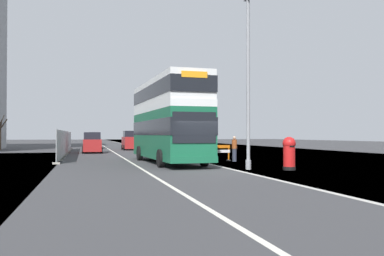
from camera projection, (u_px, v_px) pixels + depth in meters
The scene contains 10 objects.
ground at pixel (213, 172), 20.97m from camera, with size 140.00×280.00×0.10m.
double_decker_bus at pixel (168, 119), 26.68m from camera, with size 3.15×11.59×5.22m.
lamppost_foreground at pixel (248, 87), 21.64m from camera, with size 0.29×0.70×9.02m.
red_pillar_postbox at pixel (289, 152), 21.25m from camera, with size 0.66×0.66×1.69m.
roadworks_barrier at pixel (217, 151), 28.52m from camera, with size 1.84×0.48×1.08m.
construction_site_fence at pixel (66, 143), 38.56m from camera, with size 0.44×27.40×2.16m.
car_oncoming_near at pixel (92, 143), 41.30m from camera, with size 1.92×4.37×2.03m.
car_receding_mid at pixel (131, 141), 49.64m from camera, with size 1.92×4.44×2.25m.
car_receding_far at pixel (94, 141), 55.61m from camera, with size 1.92×4.46×2.13m.
pedestrian_at_kerb at pixel (234, 149), 27.99m from camera, with size 0.34×0.34×1.69m.
Camera 1 is at (-5.71, -20.01, 1.80)m, focal length 39.22 mm.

